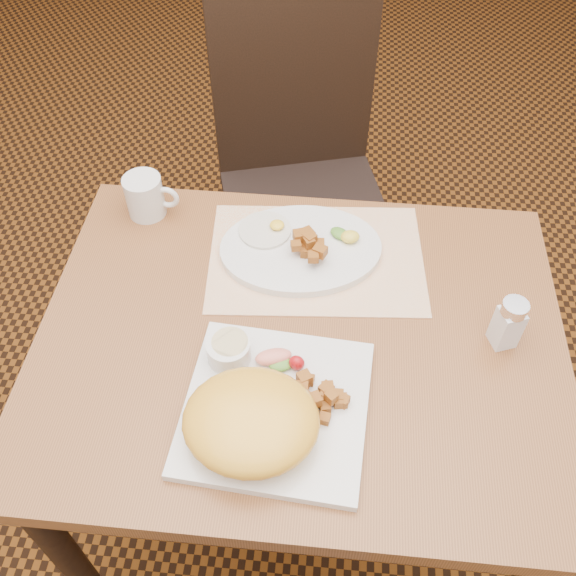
{
  "coord_description": "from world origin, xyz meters",
  "views": [
    {
      "loc": [
        0.04,
        -0.64,
        1.64
      ],
      "look_at": [
        -0.03,
        0.04,
        0.82
      ],
      "focal_mm": 40.0,
      "sensor_mm": 36.0,
      "label": 1
    }
  ],
  "objects_px": {
    "chair_far": "(301,167)",
    "plate_oval": "(301,249)",
    "table": "(300,370)",
    "salt_shaker": "(509,323)",
    "coffee_mug": "(146,196)",
    "plate_square": "(276,408)"
  },
  "relations": [
    {
      "from": "table",
      "to": "coffee_mug",
      "type": "distance_m",
      "value": 0.45
    },
    {
      "from": "table",
      "to": "plate_oval",
      "type": "xyz_separation_m",
      "value": [
        -0.02,
        0.19,
        0.12
      ]
    },
    {
      "from": "plate_square",
      "to": "coffee_mug",
      "type": "xyz_separation_m",
      "value": [
        -0.3,
        0.42,
        0.03
      ]
    },
    {
      "from": "chair_far",
      "to": "salt_shaker",
      "type": "xyz_separation_m",
      "value": [
        0.39,
        -0.69,
        0.26
      ]
    },
    {
      "from": "coffee_mug",
      "to": "salt_shaker",
      "type": "bearing_deg",
      "value": -20.98
    },
    {
      "from": "table",
      "to": "chair_far",
      "type": "bearing_deg",
      "value": 94.49
    },
    {
      "from": "chair_far",
      "to": "plate_oval",
      "type": "bearing_deg",
      "value": 78.85
    },
    {
      "from": "chair_far",
      "to": "plate_square",
      "type": "height_order",
      "value": "chair_far"
    },
    {
      "from": "table",
      "to": "salt_shaker",
      "type": "height_order",
      "value": "salt_shaker"
    },
    {
      "from": "table",
      "to": "salt_shaker",
      "type": "distance_m",
      "value": 0.38
    },
    {
      "from": "plate_square",
      "to": "table",
      "type": "bearing_deg",
      "value": 80.01
    },
    {
      "from": "plate_oval",
      "to": "table",
      "type": "bearing_deg",
      "value": -85.36
    },
    {
      "from": "table",
      "to": "chair_far",
      "type": "distance_m",
      "value": 0.71
    },
    {
      "from": "chair_far",
      "to": "salt_shaker",
      "type": "bearing_deg",
      "value": 104.28
    },
    {
      "from": "plate_square",
      "to": "plate_oval",
      "type": "relative_size",
      "value": 0.92
    },
    {
      "from": "chair_far",
      "to": "plate_square",
      "type": "xyz_separation_m",
      "value": [
        0.03,
        -0.85,
        0.22
      ]
    },
    {
      "from": "salt_shaker",
      "to": "coffee_mug",
      "type": "xyz_separation_m",
      "value": [
        -0.67,
        0.26,
        -0.01
      ]
    },
    {
      "from": "plate_square",
      "to": "coffee_mug",
      "type": "height_order",
      "value": "coffee_mug"
    },
    {
      "from": "salt_shaker",
      "to": "table",
      "type": "bearing_deg",
      "value": -176.69
    },
    {
      "from": "table",
      "to": "salt_shaker",
      "type": "xyz_separation_m",
      "value": [
        0.34,
        0.02,
        0.16
      ]
    },
    {
      "from": "table",
      "to": "plate_square",
      "type": "bearing_deg",
      "value": -99.99
    },
    {
      "from": "plate_square",
      "to": "salt_shaker",
      "type": "distance_m",
      "value": 0.4
    }
  ]
}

